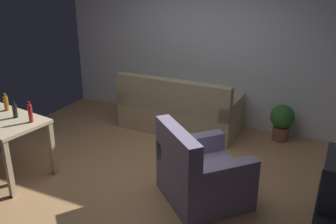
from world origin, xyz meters
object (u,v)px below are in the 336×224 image
(armchair, at_px, (200,174))
(bottle_red, at_px, (30,113))
(bottle_dark, at_px, (15,110))
(potted_plant, at_px, (282,120))
(desk, at_px, (0,126))
(couch, at_px, (179,112))
(bottle_amber, at_px, (6,103))

(armchair, relative_size, bottle_red, 4.68)
(bottle_dark, bearing_deg, potted_plant, 40.16)
(desk, relative_size, bottle_dark, 5.91)
(couch, height_order, bottle_dark, bottle_dark)
(couch, relative_size, bottle_dark, 8.62)
(potted_plant, height_order, bottle_dark, bottle_dark)
(couch, bearing_deg, potted_plant, -168.74)
(armchair, bearing_deg, bottle_amber, 48.45)
(potted_plant, relative_size, bottle_amber, 2.46)
(desk, height_order, bottle_dark, bottle_dark)
(potted_plant, bearing_deg, armchair, -105.49)
(desk, relative_size, potted_plant, 2.26)
(bottle_red, bearing_deg, bottle_amber, 164.77)
(armchair, distance_m, bottle_red, 2.14)
(bottle_dark, bearing_deg, armchair, 10.23)
(couch, height_order, armchair, same)
(desk, distance_m, bottle_amber, 0.33)
(desk, bearing_deg, potted_plant, 47.98)
(couch, bearing_deg, bottle_red, 64.73)
(potted_plant, bearing_deg, desk, -140.36)
(bottle_dark, height_order, bottle_red, bottle_red)
(armchair, bearing_deg, bottle_dark, 52.40)
(armchair, bearing_deg, desk, 54.04)
(bottle_amber, bearing_deg, bottle_red, -15.23)
(desk, xyz_separation_m, armchair, (2.49, 0.52, -0.33))
(potted_plant, relative_size, bottle_dark, 2.61)
(armchair, bearing_deg, couch, -16.64)
(desk, distance_m, bottle_dark, 0.29)
(couch, relative_size, armchair, 1.53)
(potted_plant, distance_m, bottle_amber, 3.92)
(bottle_red, bearing_deg, armchair, 12.32)
(potted_plant, height_order, armchair, armchair)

